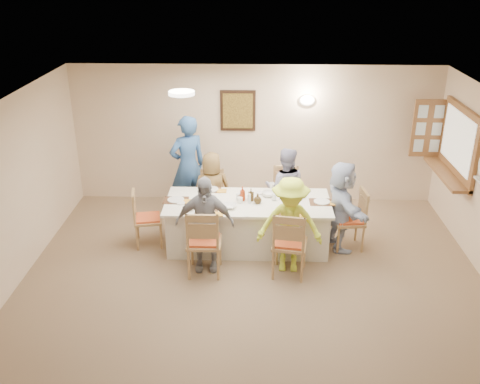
{
  "coord_description": "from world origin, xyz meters",
  "views": [
    {
      "loc": [
        0.01,
        -5.67,
        4.16
      ],
      "look_at": [
        -0.2,
        1.4,
        1.05
      ],
      "focal_mm": 40.0,
      "sensor_mm": 36.0,
      "label": 1
    }
  ],
  "objects_px": {
    "chair_back_right": "(284,197)",
    "chair_front_right": "(290,242)",
    "chair_front_left": "(204,240)",
    "caregiver": "(188,166)",
    "dining_table": "(248,224)",
    "diner_back_right": "(285,188)",
    "chair_left_end": "(148,218)",
    "diner_front_right": "(290,225)",
    "condiment_ketchup": "(243,194)",
    "diner_back_left": "(212,190)",
    "diner_front_left": "(205,224)",
    "chair_back_left": "(213,198)",
    "diner_right_end": "(341,206)",
    "serving_hatch": "(459,143)",
    "chair_right_end": "(349,219)"
  },
  "relations": [
    {
      "from": "chair_left_end",
      "to": "chair_right_end",
      "type": "distance_m",
      "value": 3.1
    },
    {
      "from": "caregiver",
      "to": "diner_back_left",
      "type": "bearing_deg",
      "value": 103.81
    },
    {
      "from": "serving_hatch",
      "to": "diner_back_right",
      "type": "xyz_separation_m",
      "value": [
        -2.7,
        -0.01,
        -0.81
      ]
    },
    {
      "from": "chair_left_end",
      "to": "diner_back_left",
      "type": "distance_m",
      "value": 1.18
    },
    {
      "from": "chair_back_right",
      "to": "diner_back_right",
      "type": "height_order",
      "value": "diner_back_right"
    },
    {
      "from": "chair_front_right",
      "to": "chair_left_end",
      "type": "relative_size",
      "value": 1.11
    },
    {
      "from": "dining_table",
      "to": "chair_front_right",
      "type": "relative_size",
      "value": 2.47
    },
    {
      "from": "serving_hatch",
      "to": "diner_front_left",
      "type": "xyz_separation_m",
      "value": [
        -3.9,
        -1.37,
        -0.78
      ]
    },
    {
      "from": "diner_back_right",
      "to": "diner_right_end",
      "type": "height_order",
      "value": "diner_right_end"
    },
    {
      "from": "chair_left_end",
      "to": "diner_back_left",
      "type": "relative_size",
      "value": 0.71
    },
    {
      "from": "serving_hatch",
      "to": "chair_back_left",
      "type": "relative_size",
      "value": 1.67
    },
    {
      "from": "chair_front_left",
      "to": "diner_front_right",
      "type": "xyz_separation_m",
      "value": [
        1.2,
        0.12,
        0.2
      ]
    },
    {
      "from": "chair_back_left",
      "to": "chair_back_right",
      "type": "xyz_separation_m",
      "value": [
        1.2,
        0.0,
        0.03
      ]
    },
    {
      "from": "chair_back_right",
      "to": "chair_front_left",
      "type": "xyz_separation_m",
      "value": [
        -1.2,
        -1.6,
        0.03
      ]
    },
    {
      "from": "chair_back_left",
      "to": "chair_right_end",
      "type": "height_order",
      "value": "chair_right_end"
    },
    {
      "from": "chair_front_left",
      "to": "diner_back_right",
      "type": "height_order",
      "value": "diner_back_right"
    },
    {
      "from": "chair_right_end",
      "to": "dining_table",
      "type": "bearing_deg",
      "value": -95.62
    },
    {
      "from": "chair_back_left",
      "to": "chair_back_right",
      "type": "height_order",
      "value": "chair_back_right"
    },
    {
      "from": "chair_front_left",
      "to": "diner_front_right",
      "type": "height_order",
      "value": "diner_front_right"
    },
    {
      "from": "dining_table",
      "to": "diner_back_right",
      "type": "height_order",
      "value": "diner_back_right"
    },
    {
      "from": "diner_back_left",
      "to": "condiment_ketchup",
      "type": "relative_size",
      "value": 5.62
    },
    {
      "from": "diner_back_right",
      "to": "condiment_ketchup",
      "type": "distance_m",
      "value": 0.96
    },
    {
      "from": "chair_back_right",
      "to": "chair_left_end",
      "type": "relative_size",
      "value": 1.06
    },
    {
      "from": "chair_back_left",
      "to": "caregiver",
      "type": "relative_size",
      "value": 0.51
    },
    {
      "from": "chair_right_end",
      "to": "diner_right_end",
      "type": "bearing_deg",
      "value": -95.62
    },
    {
      "from": "diner_right_end",
      "to": "serving_hatch",
      "type": "bearing_deg",
      "value": -80.27
    },
    {
      "from": "dining_table",
      "to": "condiment_ketchup",
      "type": "height_order",
      "value": "condiment_ketchup"
    },
    {
      "from": "chair_back_right",
      "to": "condiment_ketchup",
      "type": "xyz_separation_m",
      "value": [
        -0.68,
        -0.77,
        0.39
      ]
    },
    {
      "from": "diner_front_right",
      "to": "condiment_ketchup",
      "type": "relative_size",
      "value": 6.22
    },
    {
      "from": "diner_back_left",
      "to": "diner_right_end",
      "type": "height_order",
      "value": "diner_right_end"
    },
    {
      "from": "chair_front_right",
      "to": "condiment_ketchup",
      "type": "distance_m",
      "value": 1.13
    },
    {
      "from": "chair_right_end",
      "to": "caregiver",
      "type": "bearing_deg",
      "value": -119.48
    },
    {
      "from": "chair_back_right",
      "to": "caregiver",
      "type": "relative_size",
      "value": 0.55
    },
    {
      "from": "chair_back_right",
      "to": "chair_front_right",
      "type": "relative_size",
      "value": 0.95
    },
    {
      "from": "serving_hatch",
      "to": "caregiver",
      "type": "distance_m",
      "value": 4.42
    },
    {
      "from": "diner_front_right",
      "to": "diner_right_end",
      "type": "relative_size",
      "value": 1.01
    },
    {
      "from": "diner_back_right",
      "to": "caregiver",
      "type": "height_order",
      "value": "caregiver"
    },
    {
      "from": "chair_back_right",
      "to": "serving_hatch",
      "type": "bearing_deg",
      "value": 4.24
    },
    {
      "from": "chair_front_right",
      "to": "chair_front_left",
      "type": "bearing_deg",
      "value": 9.16
    },
    {
      "from": "chair_back_right",
      "to": "condiment_ketchup",
      "type": "relative_size",
      "value": 4.22
    },
    {
      "from": "diner_back_left",
      "to": "diner_front_left",
      "type": "relative_size",
      "value": 0.9
    },
    {
      "from": "chair_back_right",
      "to": "chair_left_end",
      "type": "height_order",
      "value": "chair_back_right"
    },
    {
      "from": "chair_back_right",
      "to": "chair_front_right",
      "type": "height_order",
      "value": "chair_front_right"
    },
    {
      "from": "chair_left_end",
      "to": "diner_front_right",
      "type": "xyz_separation_m",
      "value": [
        2.15,
        -0.68,
        0.26
      ]
    },
    {
      "from": "dining_table",
      "to": "chair_front_right",
      "type": "distance_m",
      "value": 1.01
    },
    {
      "from": "diner_front_left",
      "to": "diner_front_right",
      "type": "relative_size",
      "value": 1.0
    },
    {
      "from": "chair_front_left",
      "to": "caregiver",
      "type": "xyz_separation_m",
      "value": [
        -0.45,
        1.95,
        0.37
      ]
    },
    {
      "from": "chair_right_end",
      "to": "diner_back_left",
      "type": "relative_size",
      "value": 0.75
    },
    {
      "from": "chair_back_right",
      "to": "diner_back_right",
      "type": "relative_size",
      "value": 0.7
    },
    {
      "from": "diner_back_left",
      "to": "chair_front_right",
      "type": "bearing_deg",
      "value": 117.71
    }
  ]
}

